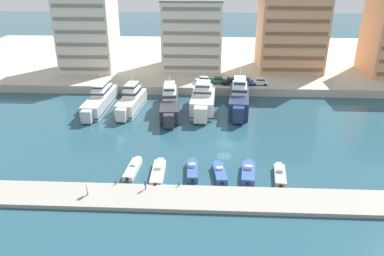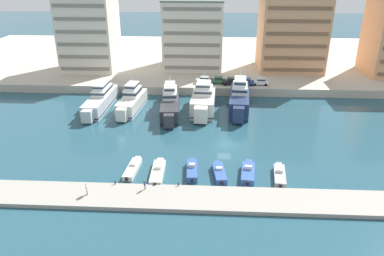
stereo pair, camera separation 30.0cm
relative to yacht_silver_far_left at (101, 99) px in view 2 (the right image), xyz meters
The scene contains 26 objects.
ground_plane 33.18m from the yacht_silver_far_left, 32.85° to the right, with size 400.00×400.00×0.00m, color #234C5B.
quay_promenade 52.28m from the yacht_silver_far_left, 57.84° to the left, with size 180.00×70.00×2.04m, color #BCB29E.
pier_dock 45.57m from the yacht_silver_far_left, 52.34° to the right, with size 120.00×5.98×0.59m, color #9E998E.
yacht_silver_far_left is the anchor object (origin of this frame).
yacht_ivory_left 7.51m from the yacht_silver_far_left, 10.92° to the right, with size 5.02×15.55×7.73m.
yacht_charcoal_mid_left 16.20m from the yacht_silver_far_left, ahead, with size 5.24×20.23×7.66m.
yacht_ivory_center_left 23.47m from the yacht_silver_far_left, ahead, with size 5.53×16.32×8.08m.
yacht_navy_center 31.53m from the yacht_silver_far_left, ahead, with size 5.43×18.01×8.75m.
motorboat_cream_far_left 31.19m from the yacht_silver_far_left, 65.56° to the right, with size 2.03×7.26×1.17m.
motorboat_cream_left 33.96m from the yacht_silver_far_left, 59.80° to the right, with size 2.04×8.10×1.31m.
motorboat_blue_mid_left 36.34m from the yacht_silver_far_left, 51.90° to the right, with size 1.95×6.74×1.55m.
motorboat_blue_center_left 39.56m from the yacht_silver_far_left, 47.51° to the right, with size 2.33×6.59×1.35m.
motorboat_blue_center 42.55m from the yacht_silver_far_left, 42.84° to the right, with size 2.66×7.08×1.63m.
motorboat_grey_center_right 46.45m from the yacht_silver_far_left, 39.16° to the right, with size 2.36×7.05×1.37m.
car_silver_far_left 26.75m from the yacht_silver_far_left, 29.33° to the left, with size 4.19×2.11×1.80m.
car_green_left 29.91m from the yacht_silver_far_left, 25.87° to the left, with size 4.11×1.93×1.80m.
car_black_mid_left 32.51m from the yacht_silver_far_left, 21.96° to the left, with size 4.18×2.08×1.80m.
car_blue_center_left 36.04m from the yacht_silver_far_left, 19.72° to the left, with size 4.18×2.09×1.80m.
car_white_center 39.64m from the yacht_silver_far_left, 18.29° to the left, with size 4.13×1.99×1.80m.
apartment_block_far_left 29.81m from the yacht_silver_far_left, 110.33° to the left, with size 15.13×13.75×22.42m.
apartment_block_left 37.36m from the yacht_silver_far_left, 56.99° to the left, with size 17.01×15.33×21.32m.
apartment_block_mid_left 56.93m from the yacht_silver_far_left, 31.44° to the left, with size 18.08×15.23×25.07m.
pedestrian_near_edge 37.11m from the yacht_silver_far_left, 77.53° to the right, with size 0.37×0.66×1.77m.
pedestrian_mid_deck 37.95m from the yacht_silver_far_left, 65.16° to the right, with size 0.32×0.58×1.56m.
bollard_west 35.19m from the yacht_silver_far_left, 71.28° to the right, with size 0.20×0.20×0.61m.
bollard_west_mid 39.20m from the yacht_silver_far_left, 58.21° to the right, with size 0.20×0.20×0.61m.
Camera 2 is at (-2.69, -61.85, 30.49)m, focal length 35.00 mm.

